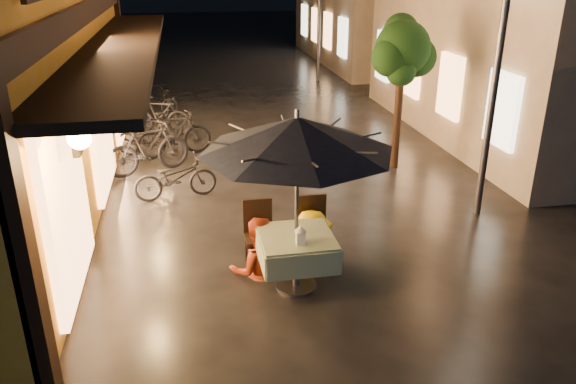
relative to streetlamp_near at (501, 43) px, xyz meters
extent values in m
plane|color=black|center=(-3.00, -2.00, -2.92)|extent=(90.00, 90.00, 0.00)
cube|color=black|center=(-6.47, 2.00, 0.38)|extent=(0.12, 11.00, 0.35)
cube|color=black|center=(-5.90, 2.00, -0.17)|extent=(1.20, 10.50, 0.12)
cube|color=#FFAA62|center=(-6.44, -1.50, -1.52)|extent=(0.10, 2.20, 2.40)
cube|color=#FFAA62|center=(-6.44, 2.00, -1.52)|extent=(0.10, 2.20, 2.40)
cube|color=#FFAA62|center=(-6.44, 5.50, -1.52)|extent=(0.10, 2.20, 2.40)
cube|color=#FFAA62|center=(0.95, 1.20, -1.42)|extent=(0.10, 1.00, 1.40)
cube|color=#FFAA62|center=(0.95, 3.40, -1.42)|extent=(0.10, 1.00, 1.40)
cube|color=#FFAA62|center=(0.95, 5.60, -1.42)|extent=(0.10, 1.00, 1.40)
cube|color=#FFAA62|center=(0.95, 7.80, -1.42)|extent=(0.10, 1.00, 1.40)
cube|color=#FFAA62|center=(0.95, 12.20, -1.42)|extent=(0.10, 1.00, 1.40)
cube|color=#FFAA62|center=(0.95, 14.40, -1.42)|extent=(0.10, 1.00, 1.40)
cube|color=#FFAA62|center=(0.95, 16.60, -1.42)|extent=(0.10, 1.00, 1.40)
cube|color=#FFAA62|center=(0.95, 18.80, -1.42)|extent=(0.10, 1.00, 1.40)
cylinder|color=black|center=(-0.60, 2.50, -1.82)|extent=(0.16, 0.16, 2.20)
sphere|color=black|center=(-0.60, 2.50, -0.42)|extent=(1.10, 1.10, 1.10)
sphere|color=black|center=(-0.25, 2.60, -0.62)|extent=(0.80, 0.80, 0.80)
sphere|color=black|center=(-0.90, 2.35, -0.57)|extent=(0.76, 0.76, 0.76)
sphere|color=black|center=(-0.55, 2.80, -0.12)|extent=(0.70, 0.70, 0.70)
sphere|color=black|center=(-0.70, 2.25, -0.82)|extent=(0.60, 0.60, 0.60)
cylinder|color=#59595E|center=(0.00, 0.00, -0.92)|extent=(0.12, 0.12, 4.00)
cylinder|color=#59595E|center=(0.00, 12.00, -0.92)|extent=(0.12, 0.12, 4.00)
cylinder|color=#59595E|center=(-3.61, -1.80, -2.56)|extent=(0.10, 0.10, 0.72)
cylinder|color=#59595E|center=(-3.61, -1.80, -2.90)|extent=(0.56, 0.56, 0.04)
cube|color=#335B36|center=(-3.61, -1.80, -2.17)|extent=(0.95, 0.95, 0.06)
cube|color=#335B36|center=(-3.14, -1.80, -2.33)|extent=(0.04, 0.95, 0.33)
cube|color=#335B36|center=(-4.09, -1.80, -2.33)|extent=(0.04, 0.95, 0.33)
cube|color=#335B36|center=(-3.61, -1.32, -2.33)|extent=(0.95, 0.04, 0.33)
cube|color=#335B36|center=(-3.61, -2.27, -2.33)|extent=(0.95, 0.04, 0.33)
cylinder|color=#59595E|center=(-3.61, -1.80, -1.77)|extent=(0.05, 0.05, 2.30)
cone|color=black|center=(-3.61, -1.80, -0.77)|extent=(2.46, 2.46, 0.44)
cylinder|color=#59595E|center=(-3.61, -1.80, -0.52)|extent=(0.06, 0.06, 0.12)
cube|color=black|center=(-4.01, -1.15, -2.47)|extent=(0.42, 0.42, 0.05)
cube|color=black|center=(-4.01, -0.96, -2.22)|extent=(0.42, 0.04, 0.55)
cylinder|color=black|center=(-4.19, -1.33, -2.70)|extent=(0.04, 0.04, 0.43)
cylinder|color=black|center=(-3.83, -1.33, -2.70)|extent=(0.04, 0.04, 0.43)
cylinder|color=black|center=(-4.19, -0.97, -2.70)|extent=(0.04, 0.04, 0.43)
cylinder|color=black|center=(-3.83, -0.97, -2.70)|extent=(0.04, 0.04, 0.43)
cube|color=black|center=(-3.21, -1.15, -2.47)|extent=(0.42, 0.42, 0.05)
cube|color=black|center=(-3.21, -0.96, -2.22)|extent=(0.42, 0.04, 0.55)
cylinder|color=black|center=(-3.39, -1.33, -2.70)|extent=(0.04, 0.04, 0.43)
cylinder|color=black|center=(-3.03, -1.33, -2.70)|extent=(0.04, 0.04, 0.43)
cylinder|color=black|center=(-3.39, -0.97, -2.70)|extent=(0.04, 0.04, 0.43)
cylinder|color=black|center=(-3.03, -0.97, -2.70)|extent=(0.04, 0.04, 0.43)
cube|color=white|center=(-3.61, -2.04, -2.05)|extent=(0.11, 0.11, 0.18)
cube|color=#FFD88C|center=(-3.61, -2.04, -2.06)|extent=(0.07, 0.07, 0.12)
cone|color=white|center=(-3.61, -2.04, -1.92)|extent=(0.16, 0.16, 0.07)
imported|color=#BB3E1A|center=(-4.08, -1.29, -2.10)|extent=(0.82, 0.65, 1.63)
imported|color=#FFD102|center=(-3.27, -1.20, -2.12)|extent=(1.13, 0.78, 1.60)
imported|color=black|center=(-5.19, 1.65, -2.52)|extent=(1.59, 0.76, 0.80)
imported|color=black|center=(-5.74, 3.12, -2.38)|extent=(1.84, 1.17, 1.08)
imported|color=black|center=(-5.74, 4.13, -2.49)|extent=(1.72, 1.21, 0.86)
imported|color=black|center=(-5.20, 4.15, -2.40)|extent=(1.78, 0.91, 1.03)
imported|color=black|center=(-5.75, 5.46, -2.52)|extent=(1.57, 0.66, 0.80)
imported|color=black|center=(-5.56, 5.96, -2.43)|extent=(1.69, 0.98, 0.98)
imported|color=black|center=(-5.81, 7.54, -2.51)|extent=(1.62, 1.11, 0.81)
camera|label=1|loc=(-4.94, -8.22, 1.18)|focal=35.00mm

